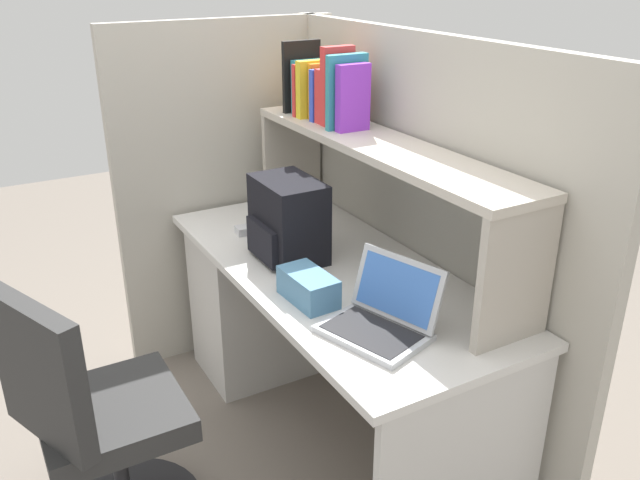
# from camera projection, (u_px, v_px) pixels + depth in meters

# --- Properties ---
(ground_plane) EXTENTS (8.00, 8.00, 0.00)m
(ground_plane) POSITION_uv_depth(u_px,v_px,m) (330.00, 426.00, 2.73)
(ground_plane) COLOR slate
(desk) EXTENTS (1.60, 0.70, 0.73)m
(desk) POSITION_uv_depth(u_px,v_px,m) (286.00, 301.00, 2.88)
(desk) COLOR silver
(desk) RESTS_ON ground_plane
(cubicle_partition_rear) EXTENTS (1.84, 0.05, 1.55)m
(cubicle_partition_rear) POSITION_uv_depth(u_px,v_px,m) (415.00, 236.00, 2.60)
(cubicle_partition_rear) COLOR #B2ADA0
(cubicle_partition_rear) RESTS_ON ground_plane
(cubicle_partition_left) EXTENTS (0.05, 1.06, 1.55)m
(cubicle_partition_left) POSITION_uv_depth(u_px,v_px,m) (230.00, 192.00, 3.08)
(cubicle_partition_left) COLOR #B2ADA0
(cubicle_partition_left) RESTS_ON ground_plane
(overhead_hutch) EXTENTS (1.44, 0.28, 0.45)m
(overhead_hutch) POSITION_uv_depth(u_px,v_px,m) (380.00, 168.00, 2.40)
(overhead_hutch) COLOR #B3A99C
(overhead_hutch) RESTS_ON desk
(reference_books_on_shelf) EXTENTS (0.46, 0.19, 0.30)m
(reference_books_on_shelf) POSITION_uv_depth(u_px,v_px,m) (326.00, 89.00, 2.62)
(reference_books_on_shelf) COLOR orange
(reference_books_on_shelf) RESTS_ON overhead_hutch
(laptop) EXTENTS (0.38, 0.35, 0.22)m
(laptop) POSITION_uv_depth(u_px,v_px,m) (382.00, 316.00, 2.01)
(laptop) COLOR #B7BABF
(laptop) RESTS_ON desk
(backpack) EXTENTS (0.30, 0.23, 0.31)m
(backpack) POSITION_uv_depth(u_px,v_px,m) (287.00, 221.00, 2.47)
(backpack) COLOR black
(backpack) RESTS_ON desk
(computer_mouse) EXTENTS (0.07, 0.11, 0.03)m
(computer_mouse) POSITION_uv_depth(u_px,v_px,m) (249.00, 229.00, 2.74)
(computer_mouse) COLOR silver
(computer_mouse) RESTS_ON desk
(paper_cup) EXTENTS (0.08, 0.08, 0.10)m
(paper_cup) POSITION_uv_depth(u_px,v_px,m) (284.00, 220.00, 2.74)
(paper_cup) COLOR white
(paper_cup) RESTS_ON desk
(tissue_box) EXTENTS (0.23, 0.13, 0.10)m
(tissue_box) POSITION_uv_depth(u_px,v_px,m) (308.00, 287.00, 2.19)
(tissue_box) COLOR teal
(tissue_box) RESTS_ON desk
(office_chair) EXTENTS (0.53, 0.55, 0.93)m
(office_chair) POSITION_uv_depth(u_px,v_px,m) (99.00, 437.00, 2.08)
(office_chair) COLOR black
(office_chair) RESTS_ON ground_plane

